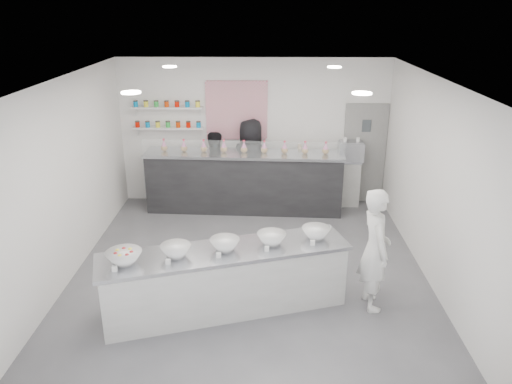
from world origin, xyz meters
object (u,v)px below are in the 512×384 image
staff_right (251,163)px  espresso_machine (351,151)px  woman_prep (375,249)px  espresso_ledge (328,182)px  prep_counter (226,280)px  staff_left (214,169)px  back_bar (244,182)px

staff_right → espresso_machine: bearing=-155.5°
espresso_machine → woman_prep: (-0.25, -3.78, -0.28)m
espresso_ledge → espresso_machine: size_ratio=2.58×
espresso_ledge → prep_counter: bearing=-115.1°
staff_right → staff_left: bearing=21.4°
prep_counter → back_bar: size_ratio=0.85×
espresso_ledge → woman_prep: (0.18, -3.78, 0.39)m
back_bar → espresso_machine: bearing=12.1°
back_bar → woman_prep: (1.92, -3.42, 0.26)m
prep_counter → back_bar: (0.11, 3.56, 0.15)m
espresso_ledge → staff_right: staff_right is taller
prep_counter → woman_prep: (2.02, 0.14, 0.41)m
prep_counter → espresso_machine: espresso_machine is taller
prep_counter → espresso_ledge: espresso_ledge is taller
espresso_machine → woman_prep: bearing=-93.8°
staff_left → staff_right: bearing=161.6°
prep_counter → staff_left: (-0.54, 3.81, 0.33)m
back_bar → woman_prep: bearing=-58.0°
espresso_machine → staff_left: size_ratio=0.32×
prep_counter → espresso_ledge: 4.33m
woman_prep → staff_left: (-2.56, 3.67, -0.08)m
back_bar → staff_right: staff_right is taller
woman_prep → staff_right: size_ratio=0.95×
back_bar → staff_left: bearing=161.5°
back_bar → espresso_machine: 2.26m
staff_left → staff_right: (0.77, 0.00, 0.13)m
prep_counter → staff_right: size_ratio=1.83×
prep_counter → staff_left: 3.86m
espresso_machine → prep_counter: bearing=-120.1°
prep_counter → staff_left: staff_left is taller
espresso_ledge → staff_right: bearing=-176.1°
prep_counter → back_bar: back_bar is taller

